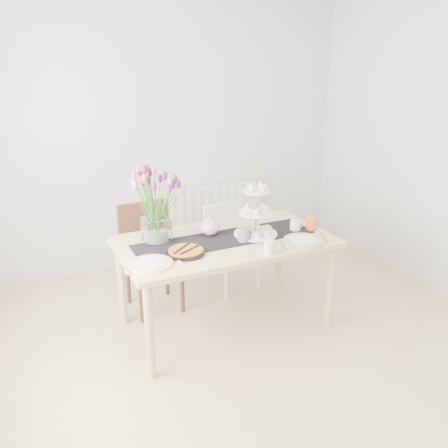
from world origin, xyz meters
name	(u,v)px	position (x,y,z in m)	size (l,w,h in m)	color
room_shell	(281,192)	(0.00, 0.00, 1.30)	(4.50, 4.50, 4.50)	tan
radiator	(211,212)	(0.50, 2.19, 0.45)	(1.20, 0.08, 0.60)	white
dining_table	(225,249)	(-0.03, 0.72, 0.67)	(1.60, 0.90, 0.75)	tan
chair_brown	(149,248)	(-0.45, 1.32, 0.53)	(0.46, 0.46, 0.90)	#3D2416
chair_white	(228,240)	(0.32, 1.39, 0.45)	(0.44, 0.44, 0.78)	white
table_runner	(225,239)	(-0.03, 0.72, 0.75)	(1.40, 0.35, 0.01)	black
tulip_vase	(155,194)	(-0.51, 0.89, 1.12)	(0.67, 0.67, 0.58)	silver
cake_stand	(256,218)	(0.22, 0.68, 0.89)	(0.33, 0.33, 0.49)	gold
teapot	(210,227)	(-0.10, 0.83, 0.82)	(0.23, 0.18, 0.15)	silver
cream_jug	(295,226)	(0.56, 0.65, 0.79)	(0.08, 0.08, 0.08)	white
tart_tin	(186,252)	(-0.40, 0.58, 0.77)	(0.28, 0.28, 0.03)	black
mug_grey	(244,235)	(0.08, 0.61, 0.80)	(0.09, 0.09, 0.11)	slate
mug_white	(269,247)	(0.13, 0.34, 0.80)	(0.08, 0.08, 0.10)	silver
mug_orange	(312,224)	(0.68, 0.61, 0.80)	(0.09, 0.09, 0.10)	#F04D1A
plate_left	(151,264)	(-0.67, 0.51, 0.76)	(0.29, 0.29, 0.02)	white
plate_right	(303,241)	(0.48, 0.42, 0.76)	(0.30, 0.30, 0.02)	white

